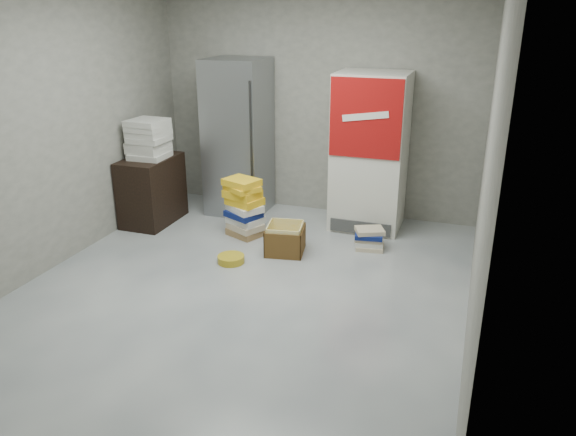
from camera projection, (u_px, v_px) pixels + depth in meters
The scene contains 10 objects.
ground at pixel (237, 296), 5.12m from camera, with size 5.00×5.00×0.00m, color #BBBBB6.
room_shell at pixel (230, 96), 4.48m from camera, with size 4.04×5.04×2.82m.
steel_fridge at pixel (238, 138), 6.94m from camera, with size 0.70×0.72×1.90m.
coke_cooler at pixel (370, 152), 6.44m from camera, with size 0.80×0.73×1.80m.
wood_shelf at pixel (152, 190), 6.74m from camera, with size 0.50×0.80×0.80m, color black.
supply_box_stack at pixel (149, 139), 6.52m from camera, with size 0.44×0.44×0.45m.
phonebook_stack_main at pixel (244, 207), 6.35m from camera, with size 0.49×0.45×0.68m.
phonebook_stack_side at pixel (369, 239), 6.08m from camera, with size 0.36×0.33×0.23m.
cardboard_box at pixel (285, 241), 5.98m from camera, with size 0.45×0.45×0.32m.
bucket_lid at pixel (231, 259), 5.77m from camera, with size 0.28×0.28×0.07m, color gold.
Camera 1 is at (1.93, -4.13, 2.48)m, focal length 35.00 mm.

